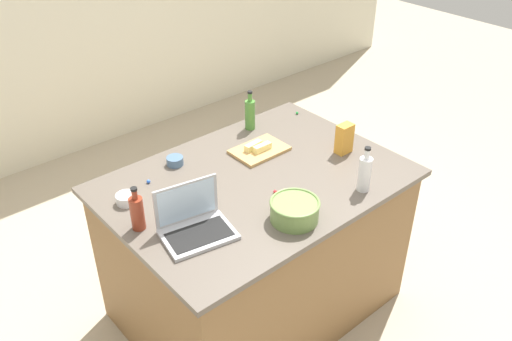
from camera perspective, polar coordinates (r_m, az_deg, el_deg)
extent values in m
plane|color=#B7A88E|center=(3.36, 0.00, -13.72)|extent=(12.00, 12.00, 0.00)
cube|color=beige|center=(4.59, -21.06, 16.35)|extent=(8.00, 0.10, 2.60)
cube|color=olive|center=(3.06, 0.00, -8.12)|extent=(1.45, 1.02, 0.87)
cube|color=#60564C|center=(2.79, 0.00, -1.12)|extent=(1.51, 1.08, 0.03)
cube|color=#B7B7BC|center=(2.42, -6.04, -6.73)|extent=(0.35, 0.28, 0.02)
cube|color=black|center=(2.41, -5.96, -6.67)|extent=(0.30, 0.20, 0.00)
cube|color=#B7B7BC|center=(2.44, -7.31, -3.24)|extent=(0.30, 0.07, 0.20)
cube|color=silver|center=(2.43, -7.25, -3.31)|extent=(0.27, 0.05, 0.18)
cylinder|color=#72934C|center=(2.49, 4.06, -4.27)|extent=(0.22, 0.22, 0.09)
cylinder|color=black|center=(2.48, 4.06, -4.18)|extent=(0.18, 0.18, 0.08)
torus|color=#72934C|center=(2.46, 4.10, -3.39)|extent=(0.23, 0.23, 0.01)
cylinder|color=maroon|center=(2.47, -12.33, -4.42)|extent=(0.06, 0.06, 0.16)
cylinder|color=maroon|center=(2.41, -12.61, -2.47)|extent=(0.03, 0.03, 0.05)
cylinder|color=black|center=(2.39, -12.69, -1.91)|extent=(0.03, 0.03, 0.01)
cylinder|color=#4C8C38|center=(3.20, -0.63, 5.84)|extent=(0.06, 0.06, 0.18)
cylinder|color=#4C8C38|center=(3.15, -0.64, 7.68)|extent=(0.03, 0.03, 0.05)
cylinder|color=black|center=(3.14, -0.64, 8.20)|extent=(0.03, 0.03, 0.01)
cylinder|color=white|center=(2.70, 11.30, -0.39)|extent=(0.06, 0.06, 0.18)
cylinder|color=white|center=(2.64, 11.56, 1.69)|extent=(0.03, 0.03, 0.05)
cylinder|color=black|center=(2.63, 11.64, 2.27)|extent=(0.03, 0.03, 0.01)
cube|color=tan|center=(3.01, 0.36, 2.15)|extent=(0.30, 0.21, 0.02)
cube|color=#F4E58C|center=(2.98, 0.65, 2.43)|extent=(0.11, 0.04, 0.04)
cube|color=#F4E58C|center=(2.99, -0.28, 2.60)|extent=(0.11, 0.05, 0.04)
cylinder|color=slate|center=(2.92, -8.49, 1.00)|extent=(0.09, 0.09, 0.04)
cylinder|color=white|center=(2.67, -13.45, -2.90)|extent=(0.10, 0.10, 0.05)
cube|color=gold|center=(3.00, 9.23, 3.31)|extent=(0.09, 0.06, 0.17)
sphere|color=green|center=(3.42, 4.33, 6.03)|extent=(0.02, 0.02, 0.02)
sphere|color=blue|center=(2.53, -12.15, -5.35)|extent=(0.02, 0.02, 0.02)
sphere|color=red|center=(2.67, 2.02, -2.24)|extent=(0.02, 0.02, 0.02)
sphere|color=blue|center=(2.80, -11.20, -1.13)|extent=(0.02, 0.02, 0.02)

